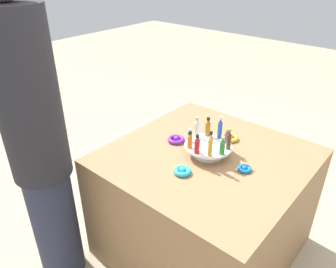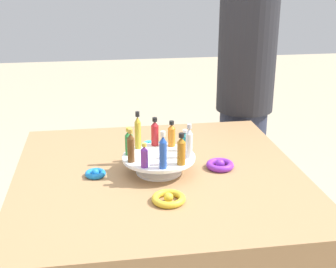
{
  "view_description": "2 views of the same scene",
  "coord_description": "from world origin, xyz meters",
  "px_view_note": "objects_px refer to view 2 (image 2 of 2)",
  "views": [
    {
      "loc": [
        -0.87,
        1.36,
        1.76
      ],
      "look_at": [
        0.14,
        0.19,
        0.9
      ],
      "focal_mm": 35.0,
      "sensor_mm": 36.0,
      "label": 1
    },
    {
      "loc": [
        -0.21,
        -1.6,
        1.47
      ],
      "look_at": [
        0.04,
        0.06,
        0.86
      ],
      "focal_mm": 50.0,
      "sensor_mm": 36.0,
      "label": 2
    }
  ],
  "objects_px": {
    "bottle_purple": "(144,156)",
    "bottle_amber": "(181,150)",
    "bottle_green": "(129,142)",
    "bottle_brown": "(131,147)",
    "ribbon_bow_purple": "(220,164)",
    "ribbon_bow_teal": "(150,146)",
    "bottle_teal": "(185,141)",
    "bottle_red": "(154,133)",
    "bottle_gold": "(138,132)",
    "bottle_clear": "(189,142)",
    "person_figure": "(245,82)",
    "bottle_blue": "(164,151)",
    "bottle_orange": "(172,135)",
    "ribbon_bow_blue": "(95,174)",
    "ribbon_bow_gold": "(170,198)",
    "display_stand": "(159,162)"
  },
  "relations": [
    {
      "from": "bottle_blue",
      "to": "bottle_teal",
      "type": "distance_m",
      "value": 0.18
    },
    {
      "from": "bottle_clear",
      "to": "bottle_orange",
      "type": "distance_m",
      "value": 0.13
    },
    {
      "from": "bottle_purple",
      "to": "bottle_blue",
      "type": "bearing_deg",
      "value": -16.25
    },
    {
      "from": "person_figure",
      "to": "bottle_clear",
      "type": "bearing_deg",
      "value": 6.88
    },
    {
      "from": "display_stand",
      "to": "ribbon_bow_blue",
      "type": "height_order",
      "value": "display_stand"
    },
    {
      "from": "bottle_purple",
      "to": "bottle_orange",
      "type": "height_order",
      "value": "bottle_orange"
    },
    {
      "from": "ribbon_bow_gold",
      "to": "bottle_purple",
      "type": "bearing_deg",
      "value": 115.08
    },
    {
      "from": "bottle_brown",
      "to": "bottle_teal",
      "type": "distance_m",
      "value": 0.23
    },
    {
      "from": "bottle_purple",
      "to": "bottle_amber",
      "type": "xyz_separation_m",
      "value": [
        0.13,
        0.0,
        0.01
      ]
    },
    {
      "from": "bottle_brown",
      "to": "bottle_clear",
      "type": "xyz_separation_m",
      "value": [
        0.21,
        0.01,
        0.0
      ]
    },
    {
      "from": "bottle_teal",
      "to": "display_stand",
      "type": "bearing_deg",
      "value": -160.25
    },
    {
      "from": "ribbon_bow_purple",
      "to": "person_figure",
      "type": "height_order",
      "value": "person_figure"
    },
    {
      "from": "bottle_gold",
      "to": "display_stand",
      "type": "bearing_deg",
      "value": -52.25
    },
    {
      "from": "ribbon_bow_blue",
      "to": "ribbon_bow_gold",
      "type": "bearing_deg",
      "value": -43.97
    },
    {
      "from": "bottle_red",
      "to": "ribbon_bow_gold",
      "type": "distance_m",
      "value": 0.37
    },
    {
      "from": "bottle_green",
      "to": "bottle_amber",
      "type": "height_order",
      "value": "bottle_amber"
    },
    {
      "from": "bottle_green",
      "to": "bottle_gold",
      "type": "bearing_deg",
      "value": 55.75
    },
    {
      "from": "display_stand",
      "to": "bottle_amber",
      "type": "xyz_separation_m",
      "value": [
        0.07,
        -0.09,
        0.08
      ]
    },
    {
      "from": "bottle_gold",
      "to": "ribbon_bow_purple",
      "type": "height_order",
      "value": "bottle_gold"
    },
    {
      "from": "ribbon_bow_gold",
      "to": "bottle_orange",
      "type": "bearing_deg",
      "value": 79.86
    },
    {
      "from": "display_stand",
      "to": "bottle_brown",
      "type": "distance_m",
      "value": 0.14
    },
    {
      "from": "bottle_clear",
      "to": "ribbon_bow_teal",
      "type": "bearing_deg",
      "value": 112.66
    },
    {
      "from": "bottle_amber",
      "to": "bottle_red",
      "type": "xyz_separation_m",
      "value": [
        -0.07,
        0.2,
        -0.0
      ]
    },
    {
      "from": "ribbon_bow_teal",
      "to": "bottle_purple",
      "type": "bearing_deg",
      "value": -100.14
    },
    {
      "from": "bottle_clear",
      "to": "person_figure",
      "type": "distance_m",
      "value": 0.87
    },
    {
      "from": "bottle_green",
      "to": "bottle_brown",
      "type": "bearing_deg",
      "value": -88.25
    },
    {
      "from": "bottle_gold",
      "to": "ribbon_bow_purple",
      "type": "relative_size",
      "value": 1.39
    },
    {
      "from": "bottle_clear",
      "to": "bottle_teal",
      "type": "xyz_separation_m",
      "value": [
        -0.0,
        0.07,
        -0.02
      ]
    },
    {
      "from": "ribbon_bow_gold",
      "to": "ribbon_bow_teal",
      "type": "height_order",
      "value": "ribbon_bow_teal"
    },
    {
      "from": "bottle_blue",
      "to": "ribbon_bow_teal",
      "type": "height_order",
      "value": "bottle_blue"
    },
    {
      "from": "bottle_green",
      "to": "bottle_orange",
      "type": "bearing_deg",
      "value": 19.75
    },
    {
      "from": "bottle_orange",
      "to": "bottle_teal",
      "type": "bearing_deg",
      "value": -52.25
    },
    {
      "from": "person_figure",
      "to": "ribbon_bow_teal",
      "type": "bearing_deg",
      "value": -11.66
    },
    {
      "from": "bottle_gold",
      "to": "ribbon_bow_teal",
      "type": "distance_m",
      "value": 0.2
    },
    {
      "from": "bottle_brown",
      "to": "bottle_gold",
      "type": "xyz_separation_m",
      "value": [
        0.04,
        0.13,
        0.01
      ]
    },
    {
      "from": "bottle_red",
      "to": "bottle_teal",
      "type": "bearing_deg",
      "value": -34.25
    },
    {
      "from": "ribbon_bow_purple",
      "to": "ribbon_bow_teal",
      "type": "height_order",
      "value": "same"
    },
    {
      "from": "bottle_gold",
      "to": "bottle_green",
      "type": "bearing_deg",
      "value": -124.25
    },
    {
      "from": "display_stand",
      "to": "bottle_amber",
      "type": "bearing_deg",
      "value": -52.25
    },
    {
      "from": "bottle_brown",
      "to": "bottle_amber",
      "type": "xyz_separation_m",
      "value": [
        0.17,
        -0.05,
        -0.0
      ]
    },
    {
      "from": "ribbon_bow_blue",
      "to": "bottle_gold",
      "type": "bearing_deg",
      "value": 28.95
    },
    {
      "from": "bottle_green",
      "to": "bottle_blue",
      "type": "height_order",
      "value": "bottle_blue"
    },
    {
      "from": "bottle_blue",
      "to": "bottle_gold",
      "type": "distance_m",
      "value": 0.21
    },
    {
      "from": "bottle_teal",
      "to": "ribbon_bow_gold",
      "type": "bearing_deg",
      "value": -110.25
    },
    {
      "from": "ribbon_bow_purple",
      "to": "ribbon_bow_teal",
      "type": "distance_m",
      "value": 0.34
    },
    {
      "from": "bottle_clear",
      "to": "person_figure",
      "type": "height_order",
      "value": "person_figure"
    },
    {
      "from": "bottle_brown",
      "to": "bottle_teal",
      "type": "height_order",
      "value": "bottle_brown"
    },
    {
      "from": "bottle_gold",
      "to": "bottle_blue",
      "type": "bearing_deg",
      "value": -70.25
    },
    {
      "from": "bottle_clear",
      "to": "bottle_blue",
      "type": "bearing_deg",
      "value": -142.25
    },
    {
      "from": "ribbon_bow_blue",
      "to": "bottle_orange",
      "type": "bearing_deg",
      "value": 17.92
    }
  ]
}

